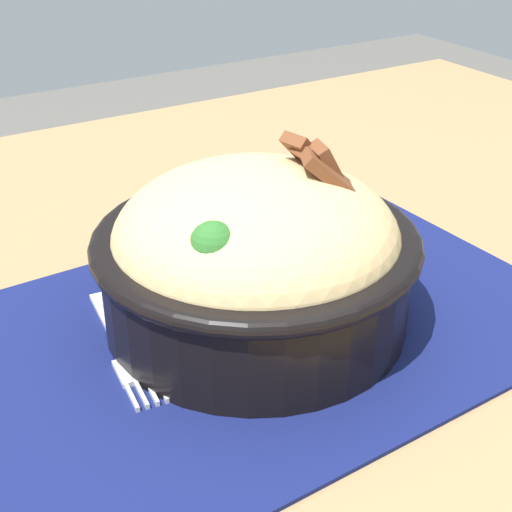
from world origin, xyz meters
name	(u,v)px	position (x,y,z in m)	size (l,w,h in m)	color
table	(231,385)	(0.00, 0.00, 0.65)	(1.28, 0.92, 0.71)	#99754C
placemat	(244,330)	(0.00, 0.02, 0.71)	(0.45, 0.28, 0.00)	#11194C
bowl	(256,254)	(-0.02, 0.01, 0.76)	(0.23, 0.23, 0.13)	black
fork	(124,350)	(0.08, 0.00, 0.71)	(0.03, 0.13, 0.00)	silver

